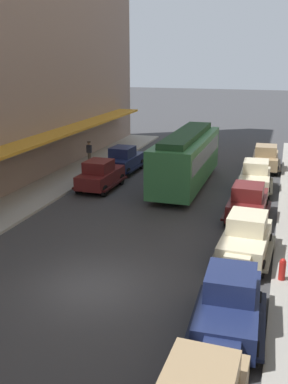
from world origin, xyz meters
The scene contains 11 objects.
ground_plane centered at (0.00, 0.00, 0.00)m, with size 200.00×200.00×0.00m, color #38383A.
parked_car_1 centered at (4.85, 19.38, 0.94)m, with size 2.24×4.30×1.84m.
parked_car_2 centered at (-4.59, 15.86, 0.94)m, with size 2.27×4.31×1.84m.
parked_car_3 centered at (4.89, -1.22, 0.94)m, with size 2.27×4.31×1.84m.
parked_car_4 centered at (-4.51, 11.46, 0.94)m, with size 2.21×4.28×1.84m.
parked_car_5 centered at (4.53, 13.82, 0.94)m, with size 2.24×4.29×1.84m.
parked_car_6 centered at (4.89, 4.01, 0.94)m, with size 2.30×4.32×1.84m.
parked_car_7 centered at (4.55, 8.79, 0.94)m, with size 2.20×4.28×1.84m.
streetcar centered at (0.35, 13.58, 1.90)m, with size 2.53×9.60×3.46m.
fire_hydrant centered at (6.35, 2.31, 0.56)m, with size 0.24×0.24×0.82m.
pedestrian_4 centered at (-7.66, 16.87, 1.01)m, with size 0.36×0.28×1.67m.
Camera 1 is at (6.02, -13.15, 7.88)m, focal length 42.27 mm.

